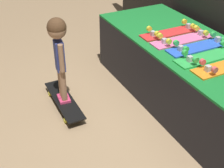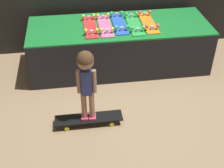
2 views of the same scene
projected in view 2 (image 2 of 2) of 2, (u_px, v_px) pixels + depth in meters
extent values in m
plane|color=#9E7F5B|center=(126.00, 89.00, 4.17)|extent=(16.00, 16.00, 0.00)
cube|color=black|center=(119.00, 47.00, 4.45)|extent=(2.49, 0.89, 0.63)
cube|color=#19752D|center=(119.00, 26.00, 4.26)|extent=(2.49, 0.89, 0.02)
cube|color=red|center=(90.00, 27.00, 4.19)|extent=(0.17, 0.67, 0.01)
cube|color=#B7B7BC|center=(89.00, 18.00, 4.35)|extent=(0.04, 0.04, 0.05)
cylinder|color=yellow|center=(94.00, 16.00, 4.34)|extent=(0.03, 0.05, 0.05)
cylinder|color=yellow|center=(84.00, 16.00, 4.32)|extent=(0.03, 0.05, 0.05)
cube|color=#B7B7BC|center=(92.00, 32.00, 3.99)|extent=(0.04, 0.04, 0.05)
cylinder|color=yellow|center=(97.00, 30.00, 3.99)|extent=(0.03, 0.05, 0.05)
cylinder|color=yellow|center=(86.00, 31.00, 3.97)|extent=(0.03, 0.05, 0.05)
cube|color=pink|center=(105.00, 26.00, 4.21)|extent=(0.17, 0.67, 0.01)
cube|color=#B7B7BC|center=(103.00, 17.00, 4.37)|extent=(0.04, 0.04, 0.05)
cylinder|color=yellow|center=(108.00, 15.00, 4.36)|extent=(0.03, 0.05, 0.05)
cylinder|color=yellow|center=(98.00, 15.00, 4.35)|extent=(0.03, 0.05, 0.05)
cube|color=#B7B7BC|center=(107.00, 31.00, 4.02)|extent=(0.04, 0.04, 0.05)
cylinder|color=yellow|center=(113.00, 29.00, 4.01)|extent=(0.03, 0.05, 0.05)
cylinder|color=yellow|center=(101.00, 30.00, 3.99)|extent=(0.03, 0.05, 0.05)
cube|color=blue|center=(119.00, 24.00, 4.27)|extent=(0.17, 0.67, 0.01)
cube|color=#B7B7BC|center=(117.00, 15.00, 4.43)|extent=(0.04, 0.04, 0.05)
cylinder|color=green|center=(122.00, 13.00, 4.42)|extent=(0.03, 0.05, 0.05)
cylinder|color=green|center=(112.00, 13.00, 4.40)|extent=(0.03, 0.05, 0.05)
cube|color=#B7B7BC|center=(122.00, 29.00, 4.07)|extent=(0.04, 0.04, 0.05)
cylinder|color=green|center=(127.00, 27.00, 4.07)|extent=(0.03, 0.05, 0.05)
cylinder|color=green|center=(116.00, 27.00, 4.05)|extent=(0.03, 0.05, 0.05)
cube|color=green|center=(134.00, 24.00, 4.25)|extent=(0.17, 0.67, 0.01)
cube|color=#B7B7BC|center=(131.00, 15.00, 4.41)|extent=(0.04, 0.04, 0.05)
cylinder|color=green|center=(136.00, 13.00, 4.40)|extent=(0.03, 0.05, 0.05)
cylinder|color=green|center=(126.00, 14.00, 4.38)|extent=(0.03, 0.05, 0.05)
cube|color=#B7B7BC|center=(138.00, 30.00, 4.05)|extent=(0.04, 0.04, 0.05)
cylinder|color=green|center=(143.00, 27.00, 4.04)|extent=(0.03, 0.05, 0.05)
cylinder|color=green|center=(132.00, 28.00, 4.03)|extent=(0.03, 0.05, 0.05)
cube|color=orange|center=(148.00, 23.00, 4.29)|extent=(0.17, 0.67, 0.01)
cube|color=#B7B7BC|center=(145.00, 14.00, 4.45)|extent=(0.04, 0.04, 0.05)
cylinder|color=#D84C4C|center=(150.00, 12.00, 4.44)|extent=(0.03, 0.05, 0.05)
cylinder|color=#D84C4C|center=(140.00, 12.00, 4.43)|extent=(0.03, 0.05, 0.05)
cube|color=#B7B7BC|center=(152.00, 28.00, 4.10)|extent=(0.04, 0.04, 0.05)
cylinder|color=#D84C4C|center=(158.00, 26.00, 4.09)|extent=(0.03, 0.05, 0.05)
cylinder|color=#D84C4C|center=(147.00, 26.00, 4.07)|extent=(0.03, 0.05, 0.05)
cube|color=black|center=(89.00, 118.00, 3.59)|extent=(0.78, 0.18, 0.01)
cube|color=#B7B7BC|center=(111.00, 118.00, 3.64)|extent=(0.04, 0.04, 0.05)
cylinder|color=yellow|center=(110.00, 115.00, 3.71)|extent=(0.05, 0.03, 0.05)
cylinder|color=yellow|center=(112.00, 124.00, 3.59)|extent=(0.05, 0.03, 0.05)
cube|color=#B7B7BC|center=(67.00, 122.00, 3.58)|extent=(0.04, 0.04, 0.05)
cylinder|color=yellow|center=(67.00, 119.00, 3.66)|extent=(0.05, 0.03, 0.05)
cylinder|color=yellow|center=(67.00, 129.00, 3.53)|extent=(0.05, 0.03, 0.05)
cube|color=#E03D6B|center=(92.00, 117.00, 3.58)|extent=(0.09, 0.12, 0.03)
cylinder|color=#997051|center=(92.00, 104.00, 3.47)|extent=(0.06, 0.06, 0.35)
cube|color=#E03D6B|center=(85.00, 117.00, 3.58)|extent=(0.09, 0.12, 0.03)
cylinder|color=#997051|center=(84.00, 104.00, 3.46)|extent=(0.06, 0.06, 0.35)
cube|color=navy|center=(87.00, 83.00, 3.29)|extent=(0.12, 0.09, 0.31)
cylinder|color=#997051|center=(94.00, 81.00, 3.28)|extent=(0.05, 0.05, 0.28)
cylinder|color=#997051|center=(79.00, 82.00, 3.27)|extent=(0.05, 0.05, 0.28)
sphere|color=#997051|center=(85.00, 61.00, 3.13)|extent=(0.17, 0.17, 0.17)
sphere|color=#4C331E|center=(85.00, 59.00, 3.11)|extent=(0.18, 0.18, 0.18)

